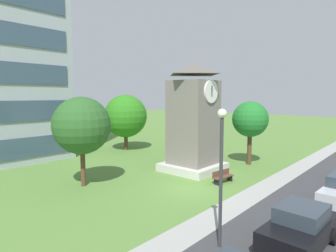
% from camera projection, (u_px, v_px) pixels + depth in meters
% --- Properties ---
extents(ground_plane, '(160.00, 160.00, 0.00)m').
position_uv_depth(ground_plane, '(190.00, 188.00, 18.97)').
color(ground_plane, '#567F38').
extents(street_asphalt, '(120.00, 7.20, 0.01)m').
position_uv_depth(street_asphalt, '(325.00, 224.00, 13.70)').
color(street_asphalt, '#38383A').
rests_on(street_asphalt, ground).
extents(kerb_strip, '(120.00, 1.60, 0.01)m').
position_uv_depth(kerb_strip, '(241.00, 202.00, 16.59)').
color(kerb_strip, '#9E9E99').
rests_on(kerb_strip, ground).
extents(clock_tower, '(4.33, 4.33, 8.72)m').
position_uv_depth(clock_tower, '(193.00, 124.00, 23.26)').
color(clock_tower, slate).
rests_on(clock_tower, ground).
extents(park_bench, '(1.85, 0.74, 0.88)m').
position_uv_depth(park_bench, '(223.00, 176.00, 20.18)').
color(park_bench, brown).
rests_on(park_bench, ground).
extents(street_lamp, '(0.36, 0.36, 5.59)m').
position_uv_depth(street_lamp, '(221.00, 162.00, 11.28)').
color(street_lamp, '#333338').
rests_on(street_lamp, ground).
extents(tree_near_tower, '(3.14, 3.14, 5.63)m').
position_uv_depth(tree_near_tower, '(250.00, 120.00, 25.29)').
color(tree_near_tower, '#513823').
rests_on(tree_near_tower, ground).
extents(tree_by_building, '(4.79, 4.79, 6.24)m').
position_uv_depth(tree_by_building, '(126.00, 116.00, 32.34)').
color(tree_by_building, '#513823').
rests_on(tree_by_building, ground).
extents(tree_streetside, '(3.84, 3.84, 6.05)m').
position_uv_depth(tree_streetside, '(82.00, 126.00, 19.11)').
color(tree_streetside, '#513823').
rests_on(tree_streetside, ground).
extents(parked_car_black, '(4.20, 2.21, 1.69)m').
position_uv_depth(parked_car_black, '(300.00, 227.00, 11.49)').
color(parked_car_black, black).
rests_on(parked_car_black, ground).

